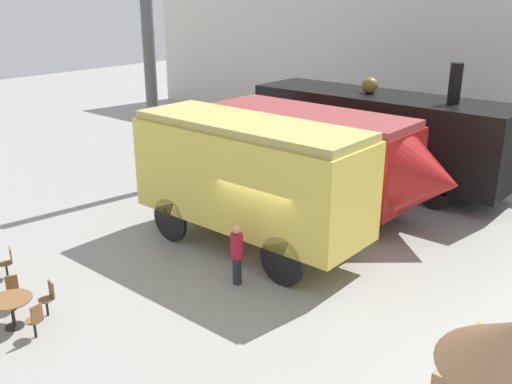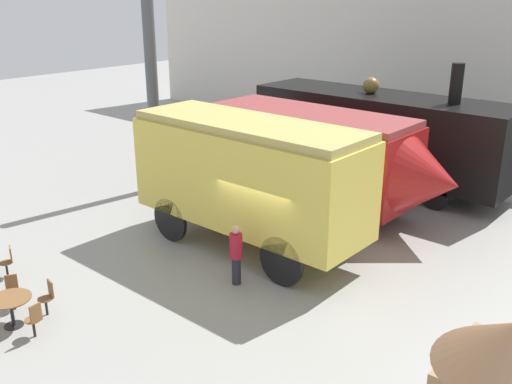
{
  "view_description": "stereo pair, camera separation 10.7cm",
  "coord_description": "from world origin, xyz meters",
  "px_view_note": "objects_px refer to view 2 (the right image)",
  "views": [
    {
      "loc": [
        9.15,
        -11.42,
        7.42
      ],
      "look_at": [
        -1.41,
        1.0,
        1.6
      ],
      "focal_mm": 40.0,
      "sensor_mm": 36.0,
      "label": 1
    },
    {
      "loc": [
        9.23,
        -11.35,
        7.42
      ],
      "look_at": [
        -1.41,
        1.0,
        1.6
      ],
      "focal_mm": 40.0,
      "sensor_mm": 36.0,
      "label": 2
    }
  ],
  "objects_px": {
    "steam_locomotive": "(380,132)",
    "streamlined_locomotive": "(326,155)",
    "cafe_table_mid": "(10,303)",
    "visitor_person": "(236,253)",
    "passenger_coach_vintage": "(249,173)"
  },
  "relations": [
    {
      "from": "passenger_coach_vintage",
      "to": "visitor_person",
      "type": "distance_m",
      "value": 2.73
    },
    {
      "from": "cafe_table_mid",
      "to": "visitor_person",
      "type": "distance_m",
      "value": 5.53
    },
    {
      "from": "steam_locomotive",
      "to": "visitor_person",
      "type": "height_order",
      "value": "steam_locomotive"
    },
    {
      "from": "passenger_coach_vintage",
      "to": "visitor_person",
      "type": "bearing_deg",
      "value": -57.03
    },
    {
      "from": "streamlined_locomotive",
      "to": "cafe_table_mid",
      "type": "distance_m",
      "value": 10.89
    },
    {
      "from": "steam_locomotive",
      "to": "cafe_table_mid",
      "type": "xyz_separation_m",
      "value": [
        -1.14,
        -14.83,
        -1.49
      ]
    },
    {
      "from": "streamlined_locomotive",
      "to": "visitor_person",
      "type": "distance_m",
      "value": 6.05
    },
    {
      "from": "streamlined_locomotive",
      "to": "visitor_person",
      "type": "bearing_deg",
      "value": -78.52
    },
    {
      "from": "streamlined_locomotive",
      "to": "passenger_coach_vintage",
      "type": "xyz_separation_m",
      "value": [
        -0.07,
        -3.89,
        0.29
      ]
    },
    {
      "from": "passenger_coach_vintage",
      "to": "cafe_table_mid",
      "type": "height_order",
      "value": "passenger_coach_vintage"
    },
    {
      "from": "cafe_table_mid",
      "to": "steam_locomotive",
      "type": "bearing_deg",
      "value": 85.61
    },
    {
      "from": "passenger_coach_vintage",
      "to": "cafe_table_mid",
      "type": "bearing_deg",
      "value": -100.92
    },
    {
      "from": "cafe_table_mid",
      "to": "visitor_person",
      "type": "height_order",
      "value": "visitor_person"
    },
    {
      "from": "passenger_coach_vintage",
      "to": "cafe_table_mid",
      "type": "distance_m",
      "value": 7.17
    },
    {
      "from": "steam_locomotive",
      "to": "streamlined_locomotive",
      "type": "bearing_deg",
      "value": -86.57
    }
  ]
}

